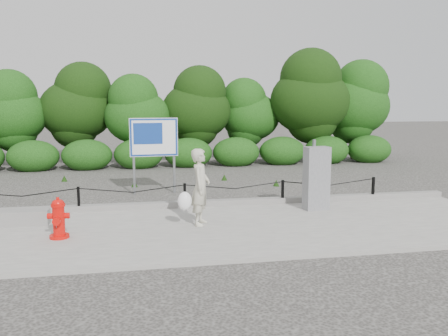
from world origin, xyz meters
The scene contains 10 objects.
ground centered at (0.00, 0.00, 0.00)m, with size 90.00×90.00×0.00m, color #2D2B28.
sidewalk centered at (0.00, -2.00, 0.04)m, with size 14.00×4.00×0.08m, color gray.
curb centered at (0.00, 0.05, 0.15)m, with size 14.00×0.22×0.14m, color slate.
chain_barrier centered at (0.00, 0.00, 0.46)m, with size 10.06×0.06×0.60m.
treeline centered at (0.68, 8.91, 2.54)m, with size 20.57×3.67×4.82m.
fire_hydrant centered at (-2.64, -2.17, 0.46)m, with size 0.42×0.42×0.79m.
pedestrian centered at (0.13, -1.70, 0.87)m, with size 0.78×0.68×1.61m.
concrete_block centered at (-3.49, -1.02, 0.24)m, with size 0.98×0.34×0.31m, color gray.
utility_cabinet centered at (3.08, -0.80, 0.84)m, with size 0.60×0.44×1.67m.
advertising_sign centered at (-0.63, 2.26, 1.55)m, with size 1.37×0.17×2.19m.
Camera 1 is at (-1.21, -11.35, 2.67)m, focal length 38.00 mm.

